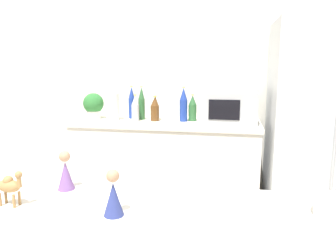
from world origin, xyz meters
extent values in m
cube|color=silver|center=(0.00, 2.73, 1.27)|extent=(8.00, 0.06, 2.55)
cube|color=white|center=(-0.38, 2.40, 0.43)|extent=(1.71, 0.60, 0.85)
cube|color=silver|center=(-0.38, 2.40, 0.87)|extent=(1.74, 0.63, 0.03)
cube|color=silver|center=(1.03, 2.32, 0.88)|extent=(0.95, 0.72, 1.76)
cube|color=silver|center=(0.05, 0.40, 0.90)|extent=(1.80, 0.55, 0.03)
cylinder|color=silver|center=(-1.10, 2.41, 0.93)|extent=(0.14, 0.14, 0.07)
sphere|color=#2D7033|center=(-1.10, 2.41, 1.04)|extent=(0.20, 0.20, 0.20)
cylinder|color=white|center=(-0.89, 2.36, 1.02)|extent=(0.12, 0.12, 0.26)
cube|color=#B2B5BA|center=(0.21, 2.42, 1.03)|extent=(0.48, 0.36, 0.28)
cube|color=black|center=(0.16, 2.24, 1.03)|extent=(0.26, 0.01, 0.17)
cylinder|color=brown|center=(-0.48, 2.39, 0.96)|extent=(0.08, 0.08, 0.14)
cone|color=brown|center=(-0.48, 2.39, 1.07)|extent=(0.08, 0.08, 0.08)
cylinder|color=gold|center=(-0.48, 2.39, 1.12)|extent=(0.03, 0.03, 0.01)
cylinder|color=#2D6033|center=(-0.13, 2.45, 0.97)|extent=(0.08, 0.08, 0.15)
cone|color=#2D6033|center=(-0.13, 2.45, 1.09)|extent=(0.07, 0.07, 0.09)
cylinder|color=gold|center=(-0.13, 2.45, 1.13)|extent=(0.03, 0.03, 0.01)
cylinder|color=#2D6033|center=(-0.62, 2.45, 0.99)|extent=(0.06, 0.06, 0.20)
cone|color=#2D6033|center=(-0.62, 2.45, 1.14)|extent=(0.06, 0.06, 0.11)
cylinder|color=gold|center=(-0.62, 2.45, 1.20)|extent=(0.02, 0.02, 0.01)
cylinder|color=navy|center=(-0.21, 2.41, 0.99)|extent=(0.07, 0.07, 0.20)
cone|color=navy|center=(-0.21, 2.41, 1.15)|extent=(0.07, 0.07, 0.11)
cylinder|color=gold|center=(-0.21, 2.41, 1.21)|extent=(0.03, 0.03, 0.01)
cylinder|color=navy|center=(-0.74, 2.50, 0.99)|extent=(0.06, 0.06, 0.20)
cone|color=navy|center=(-0.74, 2.50, 1.14)|extent=(0.06, 0.06, 0.11)
cylinder|color=gold|center=(-0.74, 2.50, 1.20)|extent=(0.02, 0.02, 0.01)
cylinder|color=brown|center=(-0.50, 2.48, 0.96)|extent=(0.06, 0.06, 0.14)
cone|color=brown|center=(-0.50, 2.48, 1.07)|extent=(0.06, 0.06, 0.08)
cylinder|color=gold|center=(-0.50, 2.48, 1.11)|extent=(0.02, 0.02, 0.01)
cylinder|color=#B2B7BC|center=(-0.66, 2.35, 0.97)|extent=(0.07, 0.07, 0.15)
cone|color=#B2B7BC|center=(-0.66, 2.35, 1.08)|extent=(0.07, 0.07, 0.09)
cylinder|color=gold|center=(-0.66, 2.35, 1.13)|extent=(0.02, 0.02, 0.01)
ellipsoid|color=olive|center=(-0.52, 0.36, 0.99)|extent=(0.09, 0.05, 0.04)
sphere|color=olive|center=(-0.52, 0.36, 1.01)|extent=(0.03, 0.03, 0.03)
cylinder|color=olive|center=(-0.47, 0.36, 1.01)|extent=(0.02, 0.02, 0.04)
sphere|color=olive|center=(-0.47, 0.36, 1.04)|extent=(0.02, 0.02, 0.02)
cylinder|color=olive|center=(-0.49, 0.37, 0.95)|extent=(0.01, 0.01, 0.05)
cylinder|color=olive|center=(-0.49, 0.35, 0.95)|extent=(0.01, 0.01, 0.05)
cylinder|color=olive|center=(-0.54, 0.38, 0.95)|extent=(0.01, 0.01, 0.05)
cylinder|color=olive|center=(-0.55, 0.35, 0.95)|extent=(0.01, 0.01, 0.05)
cone|color=navy|center=(-0.14, 0.36, 0.98)|extent=(0.07, 0.07, 0.11)
sphere|color=#A37A5B|center=(-0.14, 0.36, 1.05)|extent=(0.04, 0.04, 0.04)
cone|color=#6B4784|center=(-0.40, 0.54, 0.98)|extent=(0.07, 0.07, 0.11)
sphere|color=#A37A5B|center=(-0.40, 0.54, 1.05)|extent=(0.04, 0.04, 0.04)
camera|label=1|loc=(0.22, -0.58, 1.39)|focal=35.00mm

